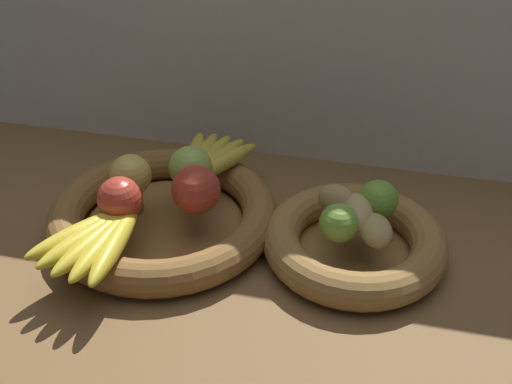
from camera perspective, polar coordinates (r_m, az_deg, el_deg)
ground_plane at (r=102.92cm, az=1.17°, el=-5.52°), size 140.00×90.00×3.00cm
back_wall at (r=114.95cm, az=4.65°, el=15.37°), size 140.00×3.00×55.00cm
fruit_bowl_left at (r=105.17cm, az=-8.39°, el=-2.08°), size 37.70×37.70×5.70cm
fruit_bowl_right at (r=99.47cm, az=8.90°, el=-4.52°), size 28.58×28.58×5.70cm
apple_red_front at (r=98.52cm, az=-12.21°, el=-0.63°), size 7.04×7.04×7.04cm
apple_red_right at (r=98.30cm, az=-5.45°, el=0.21°), size 7.72×7.72×7.72cm
apple_golden_left at (r=104.18cm, az=-11.29°, el=1.51°), size 6.90×6.90×6.90cm
apple_green_back at (r=104.29cm, az=-5.94°, el=2.21°), size 7.30×7.30×7.30cm
banana_bunch_front at (r=94.67cm, az=-14.08°, el=-4.03°), size 14.23×19.95×3.05cm
banana_bunch_back at (r=110.69cm, az=-4.29°, el=2.96°), size 13.67×18.05×2.80cm
potato_back at (r=99.70cm, az=10.45°, el=-0.90°), size 8.27×7.74×4.31cm
potato_small at (r=94.00cm, az=10.78°, el=-3.44°), size 6.62×8.00×4.10cm
potato_oblong at (r=98.43cm, az=7.40°, el=-0.80°), size 8.09×7.20×5.11cm
potato_large at (r=96.17cm, az=9.18°, el=-1.94°), size 6.52×8.99×5.02cm
lime_near at (r=93.10cm, az=7.52°, el=-2.80°), size 5.89×5.89×5.89cm
lime_far at (r=98.77cm, az=11.03°, el=-0.69°), size 6.16×6.16×6.16cm
chili_pepper at (r=95.91cm, az=9.97°, el=-3.26°), size 10.01×6.31×2.01cm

